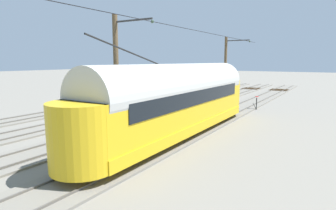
# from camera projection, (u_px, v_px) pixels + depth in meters

# --- Properties ---
(ground_plane) EXTENTS (220.00, 220.00, 0.00)m
(ground_plane) POSITION_uv_depth(u_px,v_px,m) (101.00, 124.00, 19.89)
(ground_plane) COLOR gray
(track_streetcar_siding) EXTENTS (2.80, 80.00, 0.18)m
(track_streetcar_siding) POSITION_uv_depth(u_px,v_px,m) (180.00, 135.00, 16.83)
(track_streetcar_siding) COLOR slate
(track_streetcar_siding) RESTS_ON ground
(track_adjacent_siding) EXTENTS (2.80, 80.00, 0.18)m
(track_adjacent_siding) POSITION_uv_depth(u_px,v_px,m) (126.00, 126.00, 19.04)
(track_adjacent_siding) COLOR slate
(track_adjacent_siding) RESTS_ON ground
(track_third_siding) EXTENTS (2.80, 80.00, 0.18)m
(track_third_siding) POSITION_uv_depth(u_px,v_px,m) (84.00, 119.00, 21.24)
(track_third_siding) COLOR slate
(track_third_siding) RESTS_ON ground
(track_outer_siding) EXTENTS (2.80, 80.00, 0.18)m
(track_outer_siding) POSITION_uv_depth(u_px,v_px,m) (49.00, 114.00, 23.45)
(track_outer_siding) COLOR slate
(track_outer_siding) RESTS_ON ground
(vintage_streetcar) EXTENTS (2.65, 16.91, 5.29)m
(vintage_streetcar) POSITION_uv_depth(u_px,v_px,m) (179.00, 99.00, 16.31)
(vintage_streetcar) COLOR gold
(vintage_streetcar) RESTS_ON ground
(catenary_pole_foreground) EXTENTS (2.63, 0.28, 6.89)m
(catenary_pole_foreground) POSITION_uv_depth(u_px,v_px,m) (226.00, 69.00, 29.00)
(catenary_pole_foreground) COLOR brown
(catenary_pole_foreground) RESTS_ON ground
(catenary_pole_mid_near) EXTENTS (2.63, 0.28, 6.89)m
(catenary_pole_mid_near) POSITION_uv_depth(u_px,v_px,m) (117.00, 77.00, 15.12)
(catenary_pole_mid_near) COLOR brown
(catenary_pole_mid_near) RESTS_ON ground
(switch_stand) EXTENTS (0.50, 0.30, 1.24)m
(switch_stand) POSITION_uv_depth(u_px,v_px,m) (256.00, 102.00, 25.72)
(switch_stand) COLOR black
(switch_stand) RESTS_ON ground
(track_end_bumper) EXTENTS (1.80, 0.60, 0.80)m
(track_end_bumper) POSITION_uv_depth(u_px,v_px,m) (155.00, 100.00, 29.17)
(track_end_bumper) COLOR #B2A519
(track_end_bumper) RESTS_ON ground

